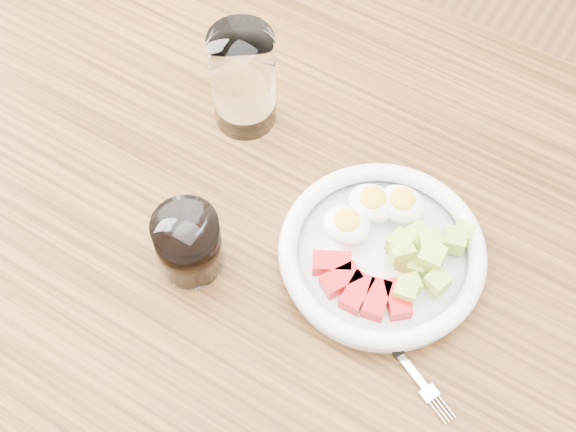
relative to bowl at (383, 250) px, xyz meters
name	(u,v)px	position (x,y,z in m)	size (l,w,h in m)	color
ground	(290,416)	(-0.11, -0.03, -0.79)	(4.00, 4.00, 0.00)	brown
dining_table	(290,273)	(-0.11, -0.03, -0.12)	(1.50, 0.90, 0.77)	brown
bowl	(383,250)	(0.00, 0.00, 0.00)	(0.25, 0.25, 0.06)	white
fork	(391,344)	(0.06, -0.09, -0.02)	(0.16, 0.08, 0.01)	black
water_glass	(243,80)	(-0.26, 0.10, 0.05)	(0.08, 0.08, 0.15)	white
coffee_glass	(188,244)	(-0.20, -0.12, 0.02)	(0.08, 0.08, 0.09)	white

